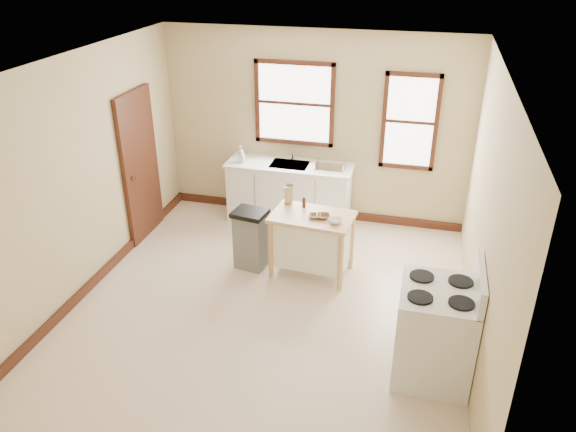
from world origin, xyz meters
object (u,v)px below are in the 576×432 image
object	(u,v)px
bowl_b	(323,216)
trash_bin	(251,239)
soap_bottle_a	(241,154)
soap_bottle_b	(241,156)
pepper_grinder	(304,202)
dish_rack	(331,165)
knife_block	(288,195)
bowl_a	(315,216)
bowl_c	(336,221)
gas_stove	(436,321)
kitchen_island	(312,244)

from	to	relation	value
bowl_b	trash_bin	size ratio (longest dim) A/B	0.21
soap_bottle_a	trash_bin	bearing A→B (deg)	-43.27
soap_bottle_b	pepper_grinder	distance (m)	1.60
dish_rack	bowl_b	bearing A→B (deg)	-107.34
soap_bottle_b	dish_rack	distance (m)	1.32
knife_block	bowl_a	size ratio (longest dim) A/B	1.29
knife_block	bowl_c	bearing A→B (deg)	-48.81
knife_block	trash_bin	distance (m)	0.74
knife_block	bowl_b	size ratio (longest dim) A/B	1.17
trash_bin	gas_stove	size ratio (longest dim) A/B	0.65
kitchen_island	gas_stove	size ratio (longest dim) A/B	0.81
soap_bottle_b	bowl_a	size ratio (longest dim) A/B	1.18
pepper_grinder	bowl_c	xyz separation A→B (m)	(0.47, -0.32, -0.05)
soap_bottle_b	bowl_b	distance (m)	1.97
pepper_grinder	bowl_b	world-z (taller)	pepper_grinder
knife_block	bowl_b	world-z (taller)	knife_block
knife_block	trash_bin	bearing A→B (deg)	-160.00
soap_bottle_b	trash_bin	size ratio (longest dim) A/B	0.23
soap_bottle_a	bowl_a	distance (m)	1.94
knife_block	kitchen_island	bearing A→B (deg)	-54.87
bowl_c	soap_bottle_a	bearing A→B (deg)	139.70
soap_bottle_a	knife_block	size ratio (longest dim) A/B	1.19
trash_bin	knife_block	bearing A→B (deg)	46.93
bowl_c	pepper_grinder	bearing A→B (deg)	145.22
soap_bottle_a	pepper_grinder	distance (m)	1.63
knife_block	bowl_a	distance (m)	0.54
dish_rack	bowl_b	xyz separation A→B (m)	(0.17, -1.40, -0.13)
kitchen_island	bowl_b	xyz separation A→B (m)	(0.14, -0.04, 0.43)
knife_block	pepper_grinder	bearing A→B (deg)	-39.50
dish_rack	pepper_grinder	xyz separation A→B (m)	(-0.13, -1.16, -0.07)
trash_bin	pepper_grinder	bearing A→B (deg)	29.10
soap_bottle_b	bowl_c	bearing A→B (deg)	-41.08
pepper_grinder	trash_bin	distance (m)	0.85
soap_bottle_a	kitchen_island	size ratio (longest dim) A/B	0.24
knife_block	bowl_a	xyz separation A→B (m)	(0.42, -0.34, -0.08)
kitchen_island	soap_bottle_b	bearing A→B (deg)	142.39
pepper_grinder	bowl_b	size ratio (longest dim) A/B	0.88
bowl_b	gas_stove	distance (m)	2.05
trash_bin	gas_stove	world-z (taller)	gas_stove
dish_rack	bowl_c	world-z (taller)	dish_rack
knife_block	gas_stove	world-z (taller)	gas_stove
kitchen_island	pepper_grinder	distance (m)	0.55
dish_rack	trash_bin	distance (m)	1.70
dish_rack	pepper_grinder	bearing A→B (deg)	-120.35
kitchen_island	soap_bottle_a	bearing A→B (deg)	141.97
pepper_grinder	bowl_c	distance (m)	0.57
soap_bottle_a	knife_block	world-z (taller)	soap_bottle_a
soap_bottle_a	trash_bin	distance (m)	1.58
bowl_a	trash_bin	xyz separation A→B (m)	(-0.84, 0.01, -0.44)
dish_rack	gas_stove	distance (m)	3.29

